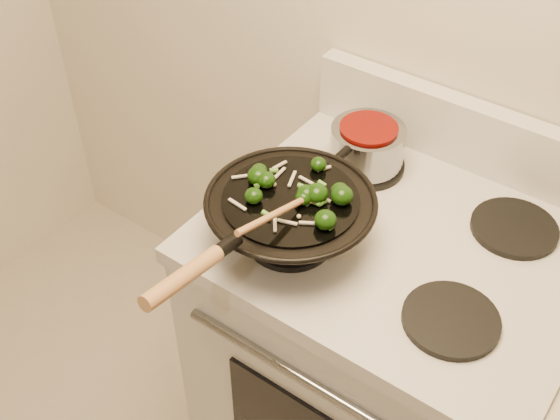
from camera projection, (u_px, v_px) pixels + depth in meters
The scene contains 5 objects.
stove at pixel (382, 363), 1.76m from camera, with size 0.78×0.67×1.08m.
wok at pixel (289, 217), 1.39m from camera, with size 0.34×0.57×0.18m.
stirfry at pixel (301, 191), 1.35m from camera, with size 0.25×0.22×0.04m.
wooden_spoon at pixel (291, 206), 1.31m from camera, with size 0.05×0.23×0.07m.
saucepan at pixel (367, 146), 1.58m from camera, with size 0.17×0.27×0.10m.
Camera 1 is at (0.15, 0.18, 1.93)m, focal length 45.00 mm.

